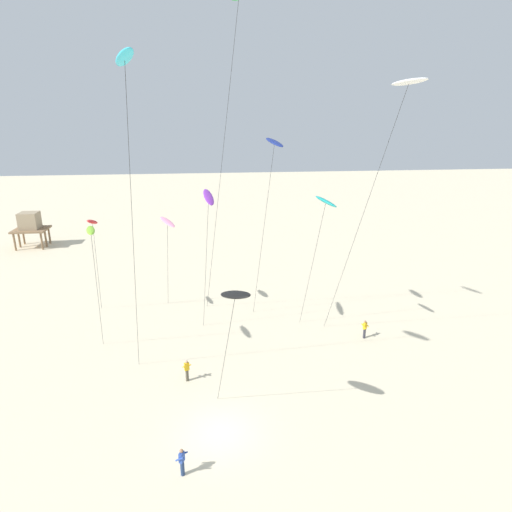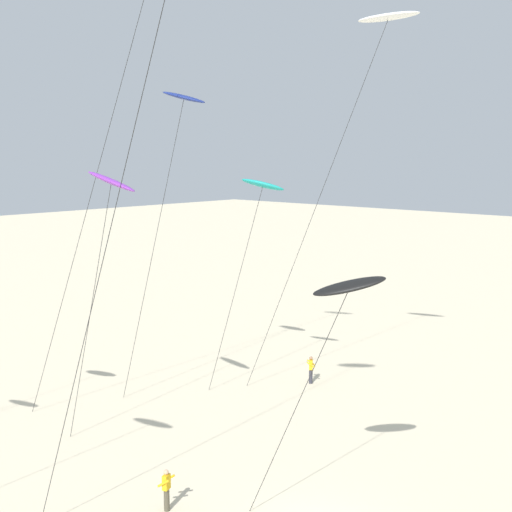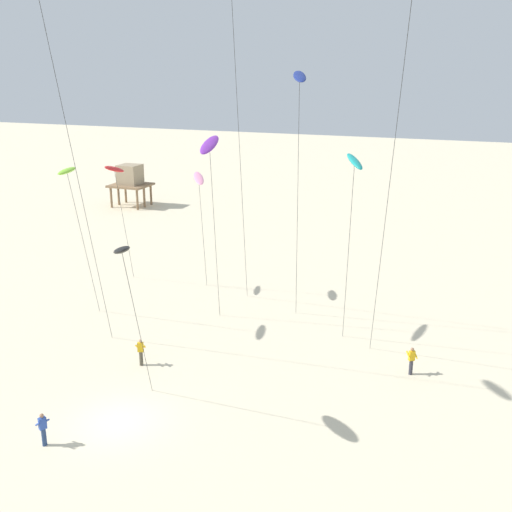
# 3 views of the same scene
# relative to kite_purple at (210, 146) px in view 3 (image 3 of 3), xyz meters

# --- Properties ---
(ground_plane) EXTENTS (260.00, 260.00, 0.00)m
(ground_plane) POSITION_rel_kite_purple_xyz_m (0.13, -11.45, -12.28)
(ground_plane) COLOR beige
(kite_purple) EXTENTS (1.40, 4.37, 12.96)m
(kite_purple) POSITION_rel_kite_purple_xyz_m (0.00, 0.00, 0.00)
(kite_purple) COLOR purple
(kite_purple) RESTS_ON ground
(kite_pink) EXTENTS (1.85, 3.47, 9.50)m
(kite_pink) POSITION_rel_kite_purple_xyz_m (-3.76, 6.01, -3.26)
(kite_pink) COLOR pink
(kite_pink) RESTS_ON ground
(kite_lime) EXTENTS (1.64, 4.88, 10.92)m
(kite_lime) POSITION_rel_kite_purple_xyz_m (-8.20, -3.09, -1.62)
(kite_lime) COLOR #8CD833
(kite_lime) RESTS_ON ground
(kite_navy) EXTENTS (2.00, 5.38, 16.73)m
(kite_navy) POSITION_rel_kite_purple_xyz_m (5.26, 1.11, 3.85)
(kite_navy) COLOR navy
(kite_navy) RESTS_ON ground
(kite_black) EXTENTS (2.09, 4.86, 9.65)m
(kite_black) POSITION_rel_kite_purple_xyz_m (1.12, -11.75, -3.21)
(kite_black) COLOR black
(kite_black) RESTS_ON ground
(kite_teal) EXTENTS (1.83, 4.49, 12.43)m
(kite_teal) POSITION_rel_kite_purple_xyz_m (9.07, -0.79, -0.43)
(kite_teal) COLOR teal
(kite_teal) RESTS_ON ground
(kite_red) EXTENTS (1.32, 4.35, 10.13)m
(kite_red) POSITION_rel_kite_purple_xyz_m (-10.05, 4.74, -2.76)
(kite_red) COLOR red
(kite_red) RESTS_ON ground
(kite_flyer_nearest) EXTENTS (0.69, 0.70, 1.67)m
(kite_flyer_nearest) POSITION_rel_kite_purple_xyz_m (-2.00, -14.44, -11.38)
(kite_flyer_nearest) COLOR navy
(kite_flyer_nearest) RESTS_ON ground
(kite_flyer_middle) EXTENTS (0.67, 0.66, 1.67)m
(kite_flyer_middle) POSITION_rel_kite_purple_xyz_m (-2.02, -5.78, -11.38)
(kite_flyer_middle) COLOR #4C4738
(kite_flyer_middle) RESTS_ON ground
(kite_flyer_furthest) EXTENTS (0.72, 0.72, 1.67)m
(kite_flyer_furthest) POSITION_rel_kite_purple_xyz_m (12.97, -1.22, -11.38)
(kite_flyer_furthest) COLOR #33333D
(kite_flyer_furthest) RESTS_ON ground
(stilt_house) EXTENTS (4.63, 4.07, 5.18)m
(stilt_house) POSITION_rel_kite_purple_xyz_m (-25.69, 31.30, -8.75)
(stilt_house) COLOR #846647
(stilt_house) RESTS_ON ground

